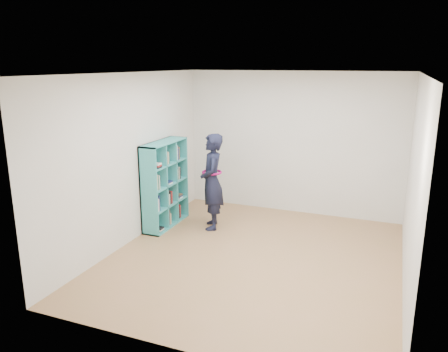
% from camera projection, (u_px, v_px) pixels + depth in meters
% --- Properties ---
extents(floor, '(4.50, 4.50, 0.00)m').
position_uv_depth(floor, '(254.00, 258.00, 6.30)').
color(floor, '#9C7747').
rests_on(floor, ground).
extents(ceiling, '(4.50, 4.50, 0.00)m').
position_uv_depth(ceiling, '(257.00, 73.00, 5.64)').
color(ceiling, white).
rests_on(ceiling, wall_back).
extents(wall_left, '(0.02, 4.50, 2.60)m').
position_uv_depth(wall_left, '(131.00, 159.00, 6.68)').
color(wall_left, silver).
rests_on(wall_left, floor).
extents(wall_right, '(0.02, 4.50, 2.60)m').
position_uv_depth(wall_right, '(414.00, 186.00, 5.26)').
color(wall_right, silver).
rests_on(wall_right, floor).
extents(wall_back, '(4.00, 0.02, 2.60)m').
position_uv_depth(wall_back, '(293.00, 143.00, 7.99)').
color(wall_back, silver).
rests_on(wall_back, floor).
extents(wall_front, '(4.00, 0.02, 2.60)m').
position_uv_depth(wall_front, '(180.00, 227.00, 3.95)').
color(wall_front, silver).
rests_on(wall_front, floor).
extents(bookshelf, '(0.32, 1.10, 1.47)m').
position_uv_depth(bookshelf, '(164.00, 185.00, 7.43)').
color(bookshelf, teal).
rests_on(bookshelf, floor).
extents(person, '(0.59, 0.70, 1.62)m').
position_uv_depth(person, '(212.00, 182.00, 7.28)').
color(person, black).
rests_on(person, floor).
extents(smartphone, '(0.06, 0.07, 0.12)m').
position_uv_depth(smartphone, '(203.00, 174.00, 7.33)').
color(smartphone, silver).
rests_on(smartphone, person).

